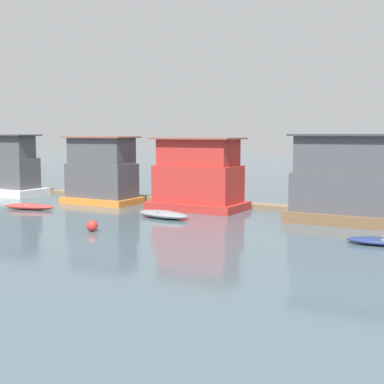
# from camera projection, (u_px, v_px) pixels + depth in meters

# --- Properties ---
(ground_plane) EXTENTS (200.00, 200.00, 0.00)m
(ground_plane) POSITION_uv_depth(u_px,v_px,m) (199.00, 210.00, 38.65)
(ground_plane) COLOR #475B66
(dock_walkway) EXTENTS (51.00, 1.43, 0.30)m
(dock_walkway) POSITION_uv_depth(u_px,v_px,m) (219.00, 203.00, 41.46)
(dock_walkway) COLOR #846B4C
(dock_walkway) RESTS_ON ground_plane
(houseboat_white) EXTENTS (5.98, 3.56, 5.43)m
(houseboat_white) POSITION_uv_depth(u_px,v_px,m) (11.00, 169.00, 47.66)
(houseboat_white) COLOR white
(houseboat_white) RESTS_ON ground_plane
(houseboat_orange) EXTENTS (5.92, 3.45, 5.28)m
(houseboat_orange) POSITION_uv_depth(u_px,v_px,m) (102.00, 172.00, 42.18)
(houseboat_orange) COLOR orange
(houseboat_orange) RESTS_ON ground_plane
(houseboat_red) EXTENTS (6.73, 4.02, 5.21)m
(houseboat_red) POSITION_uv_depth(u_px,v_px,m) (198.00, 177.00, 38.68)
(houseboat_red) COLOR red
(houseboat_red) RESTS_ON ground_plane
(houseboat_brown) EXTENTS (7.00, 4.11, 5.47)m
(houseboat_brown) POSITION_uv_depth(u_px,v_px,m) (347.00, 182.00, 33.00)
(houseboat_brown) COLOR brown
(houseboat_brown) RESTS_ON ground_plane
(dinghy_red) EXTENTS (4.06, 2.05, 0.44)m
(dinghy_red) POSITION_uv_depth(u_px,v_px,m) (29.00, 206.00, 38.85)
(dinghy_red) COLOR red
(dinghy_red) RESTS_ON ground_plane
(dinghy_grey) EXTENTS (4.14, 2.01, 0.49)m
(dinghy_grey) POSITION_uv_depth(u_px,v_px,m) (163.00, 214.00, 34.91)
(dinghy_grey) COLOR gray
(dinghy_grey) RESTS_ON ground_plane
(dinghy_navy) EXTENTS (3.62, 1.88, 0.37)m
(dinghy_navy) POSITION_uv_depth(u_px,v_px,m) (383.00, 241.00, 26.42)
(dinghy_navy) COLOR navy
(dinghy_navy) RESTS_ON ground_plane
(buoy_red) EXTENTS (0.64, 0.64, 0.64)m
(buoy_red) POSITION_uv_depth(u_px,v_px,m) (92.00, 226.00, 30.11)
(buoy_red) COLOR red
(buoy_red) RESTS_ON ground_plane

